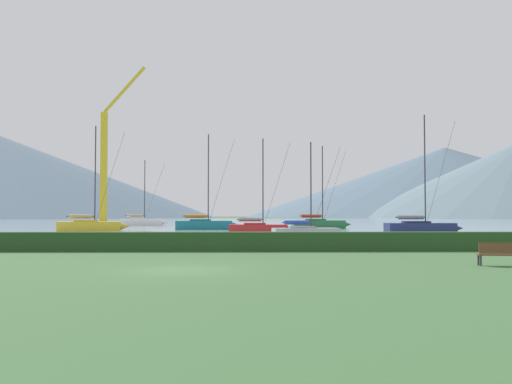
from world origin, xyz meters
The scene contains 13 objects.
ground_plane centered at (0.00, 0.00, 0.00)m, with size 1000.00×1000.00×0.00m, color #385B33.
harbor_water centered at (0.00, 137.00, 0.00)m, with size 320.00×246.00×0.00m, color #8499A8.
hedge_line centered at (0.00, 11.00, 0.54)m, with size 80.00×1.20×1.08m, color #284C23.
sailboat_slip_0 centered at (-16.74, 49.18, 0.74)m, with size 8.80×3.88×13.05m.
sailboat_slip_1 centered at (3.85, 39.61, 0.61)m, with size 7.19×2.15×10.24m.
sailboat_slip_3 centered at (13.13, 61.62, 0.73)m, with size 8.81×3.18×12.08m.
sailboat_slip_4 centered at (-3.24, 56.41, 0.75)m, with size 8.88×3.31×13.07m.
sailboat_slip_5 centered at (7.73, 27.88, 0.55)m, with size 6.67×2.74×8.39m.
sailboat_slip_6 centered at (-16.70, 83.25, 0.74)m, with size 8.97×3.90×12.05m.
sailboat_slip_7 centered at (21.24, 39.46, 0.72)m, with size 8.43×2.74×12.83m.
park_bench_under_tree centered at (12.71, 1.42, 0.53)m, with size 1.69×0.65×0.95m.
dock_crane centered at (-16.66, 56.02, 7.37)m, with size 6.57×2.00×22.31m.
distant_hill_east_ridge centered at (147.29, 390.01, 25.35)m, with size 289.60×289.60×50.69m, color #4C6070.
Camera 1 is at (2.51, -21.48, 2.09)m, focal length 40.04 mm.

